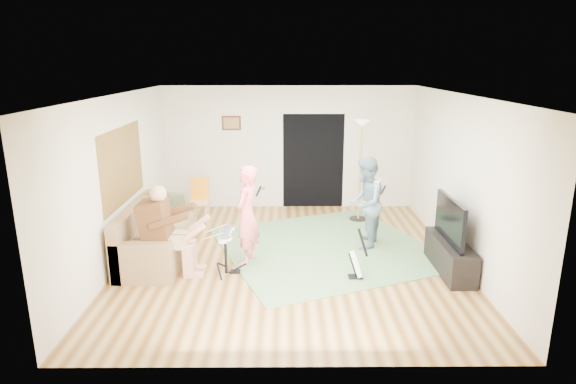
% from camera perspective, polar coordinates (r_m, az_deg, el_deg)
% --- Properties ---
extents(floor, '(6.00, 6.00, 0.00)m').
position_cam_1_polar(floor, '(8.17, 0.23, -7.81)').
color(floor, brown).
rests_on(floor, ground).
extents(walls, '(5.50, 6.00, 2.70)m').
position_cam_1_polar(walls, '(7.74, 0.24, 1.43)').
color(walls, silver).
rests_on(walls, floor).
extents(ceiling, '(6.00, 6.00, 0.00)m').
position_cam_1_polar(ceiling, '(7.54, 0.25, 11.45)').
color(ceiling, white).
rests_on(ceiling, walls).
extents(window_blinds, '(0.00, 2.05, 2.05)m').
position_cam_1_polar(window_blinds, '(8.33, -19.03, 2.99)').
color(window_blinds, brown).
rests_on(window_blinds, walls).
extents(doorway, '(2.10, 0.00, 2.10)m').
position_cam_1_polar(doorway, '(10.75, 3.02, 3.67)').
color(doorway, black).
rests_on(doorway, walls).
extents(picture_frame, '(0.42, 0.03, 0.32)m').
position_cam_1_polar(picture_frame, '(10.66, -6.73, 8.12)').
color(picture_frame, '#3F2314').
rests_on(picture_frame, walls).
extents(area_rug, '(4.46, 4.46, 0.02)m').
position_cam_1_polar(area_rug, '(8.63, 4.47, -6.52)').
color(area_rug, '#537C4B').
rests_on(area_rug, floor).
extents(sofa, '(0.91, 2.21, 0.89)m').
position_cam_1_polar(sofa, '(8.41, -15.70, -5.53)').
color(sofa, olive).
rests_on(sofa, floor).
extents(drummer, '(0.92, 0.51, 1.41)m').
position_cam_1_polar(drummer, '(7.63, -13.93, -5.53)').
color(drummer, '#583318').
rests_on(drummer, sofa).
extents(drum_kit, '(0.38, 0.67, 0.69)m').
position_cam_1_polar(drum_kit, '(7.57, -7.38, -7.39)').
color(drum_kit, black).
rests_on(drum_kit, floor).
extents(singer, '(0.53, 0.67, 1.62)m').
position_cam_1_polar(singer, '(7.75, -4.93, -2.76)').
color(singer, '#FD6E78').
rests_on(singer, floor).
extents(microphone, '(0.06, 0.06, 0.24)m').
position_cam_1_polar(microphone, '(7.62, -3.50, 0.10)').
color(microphone, black).
rests_on(microphone, singer).
extents(guitarist, '(0.83, 0.94, 1.62)m').
position_cam_1_polar(guitarist, '(8.49, 9.13, -1.31)').
color(guitarist, slate).
rests_on(guitarist, floor).
extents(guitar_held, '(0.31, 0.61, 0.26)m').
position_cam_1_polar(guitar_held, '(8.45, 10.55, 0.60)').
color(guitar_held, white).
rests_on(guitar_held, guitarist).
extents(guitar_spare, '(0.29, 0.26, 0.80)m').
position_cam_1_polar(guitar_spare, '(7.43, 8.11, -8.46)').
color(guitar_spare, black).
rests_on(guitar_spare, floor).
extents(torchiere_lamp, '(0.37, 0.37, 2.08)m').
position_cam_1_polar(torchiere_lamp, '(9.82, 8.63, 4.64)').
color(torchiere_lamp, black).
rests_on(torchiere_lamp, floor).
extents(dining_chair, '(0.38, 0.40, 0.90)m').
position_cam_1_polar(dining_chair, '(10.06, -10.44, -1.67)').
color(dining_chair, '#D2B889').
rests_on(dining_chair, floor).
extents(tv_cabinet, '(0.40, 1.40, 0.50)m').
position_cam_1_polar(tv_cabinet, '(8.00, 18.62, -7.22)').
color(tv_cabinet, black).
rests_on(tv_cabinet, floor).
extents(television, '(0.06, 1.20, 0.68)m').
position_cam_1_polar(television, '(7.79, 18.64, -3.14)').
color(television, black).
rests_on(television, tv_cabinet).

